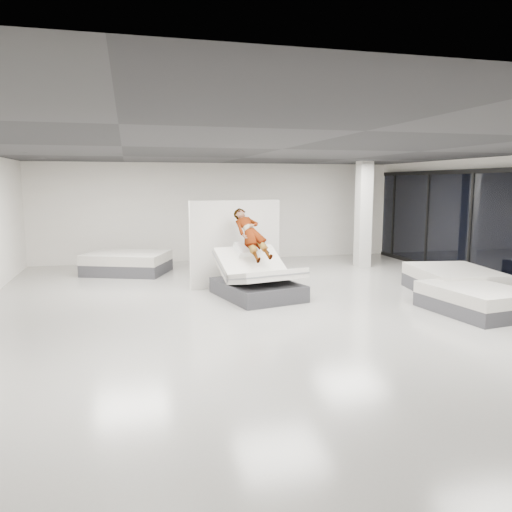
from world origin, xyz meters
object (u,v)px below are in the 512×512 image
(hero_bed, at_px, (258,281))
(person, at_px, (251,243))
(flat_bed_right_far, at_px, (454,281))
(flat_bed_left_far, at_px, (127,263))
(divider_panel, at_px, (236,244))
(column, at_px, (363,215))
(flat_bed_right_near, at_px, (475,300))
(remote, at_px, (267,252))

(hero_bed, bearing_deg, person, 103.17)
(flat_bed_right_far, height_order, flat_bed_left_far, flat_bed_left_far)
(person, distance_m, divider_panel, 1.05)
(divider_panel, relative_size, flat_bed_left_far, 0.89)
(hero_bed, relative_size, column, 0.72)
(hero_bed, distance_m, flat_bed_left_far, 4.78)
(person, relative_size, flat_bed_right_near, 0.75)
(flat_bed_right_near, height_order, column, column)
(divider_panel, bearing_deg, flat_bed_right_near, -52.17)
(person, distance_m, flat_bed_right_far, 4.78)
(hero_bed, relative_size, flat_bed_right_far, 0.97)
(remote, height_order, flat_bed_left_far, remote)
(remote, xyz_separation_m, flat_bed_right_far, (4.27, -0.80, -0.73))
(person, distance_m, remote, 0.45)
(remote, relative_size, flat_bed_right_far, 0.06)
(person, xyz_separation_m, remote, (0.29, -0.29, -0.17))
(divider_panel, relative_size, flat_bed_right_near, 1.12)
(hero_bed, relative_size, person, 1.47)
(flat_bed_right_near, xyz_separation_m, flat_bed_left_far, (-6.66, 6.23, 0.03))
(flat_bed_left_far, relative_size, column, 0.82)
(flat_bed_left_far, bearing_deg, person, -51.94)
(remote, relative_size, flat_bed_right_near, 0.07)
(remote, bearing_deg, flat_bed_right_near, -46.86)
(flat_bed_right_near, distance_m, column, 5.80)
(person, height_order, flat_bed_right_near, person)
(hero_bed, relative_size, flat_bed_left_far, 0.88)
(remote, distance_m, flat_bed_right_far, 4.41)
(person, bearing_deg, remote, -57.85)
(hero_bed, xyz_separation_m, flat_bed_left_far, (-2.84, 3.84, -0.08))
(person, xyz_separation_m, flat_bed_right_near, (3.90, -2.69, -0.94))
(person, bearing_deg, flat_bed_left_far, 114.88)
(person, bearing_deg, flat_bed_right_near, -47.81)
(flat_bed_right_far, bearing_deg, flat_bed_right_near, -112.66)
(flat_bed_right_near, relative_size, flat_bed_left_far, 0.80)
(flat_bed_right_near, xyz_separation_m, column, (0.34, 5.64, 1.34))
(hero_bed, xyz_separation_m, flat_bed_right_far, (4.50, -0.78, -0.08))
(divider_panel, distance_m, flat_bed_left_far, 3.71)
(remote, height_order, column, column)
(divider_panel, xyz_separation_m, column, (4.38, 1.91, 0.53))
(column, bearing_deg, person, -145.23)
(hero_bed, xyz_separation_m, column, (4.17, 3.25, 1.22))
(remote, distance_m, flat_bed_left_far, 4.95)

